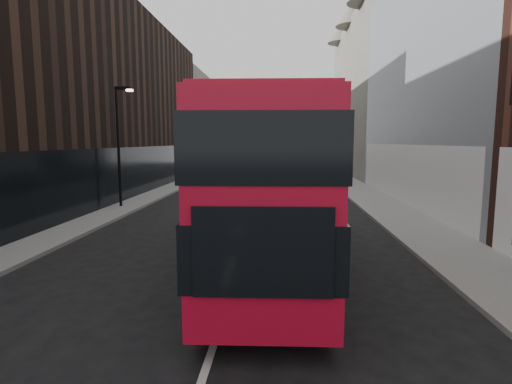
% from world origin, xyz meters
% --- Properties ---
extents(sidewalk_right, '(3.00, 80.00, 0.15)m').
position_xyz_m(sidewalk_right, '(7.50, 25.00, 0.07)').
color(sidewalk_right, slate).
rests_on(sidewalk_right, ground).
extents(sidewalk_left, '(2.00, 80.00, 0.15)m').
position_xyz_m(sidewalk_left, '(-8.00, 25.00, 0.07)').
color(sidewalk_left, slate).
rests_on(sidewalk_left, ground).
extents(building_modern_block, '(5.03, 22.00, 20.00)m').
position_xyz_m(building_modern_block, '(11.47, 21.00, 9.90)').
color(building_modern_block, '#9FA5A9').
rests_on(building_modern_block, ground).
extents(building_victorian, '(6.50, 24.00, 21.00)m').
position_xyz_m(building_victorian, '(11.38, 44.00, 9.66)').
color(building_victorian, '#68645C').
rests_on(building_victorian, ground).
extents(building_left_mid, '(5.00, 24.00, 14.00)m').
position_xyz_m(building_left_mid, '(-11.50, 30.00, 7.00)').
color(building_left_mid, black).
rests_on(building_left_mid, ground).
extents(building_left_far, '(5.00, 20.00, 13.00)m').
position_xyz_m(building_left_far, '(-11.50, 52.00, 6.50)').
color(building_left_far, '#68645C').
rests_on(building_left_far, ground).
extents(street_lamp, '(1.06, 0.22, 7.00)m').
position_xyz_m(street_lamp, '(-8.22, 18.00, 4.18)').
color(street_lamp, black).
rests_on(street_lamp, sidewalk_left).
extents(red_bus, '(3.28, 12.59, 5.04)m').
position_xyz_m(red_bus, '(0.83, 7.64, 2.80)').
color(red_bus, '#B00A23').
rests_on(red_bus, ground).
extents(grey_bus, '(3.73, 11.51, 3.66)m').
position_xyz_m(grey_bus, '(3.11, 37.51, 1.96)').
color(grey_bus, black).
rests_on(grey_bus, ground).
extents(car_a, '(1.93, 4.64, 1.57)m').
position_xyz_m(car_a, '(2.69, 17.51, 0.79)').
color(car_a, black).
rests_on(car_a, ground).
extents(car_b, '(1.73, 3.91, 1.25)m').
position_xyz_m(car_b, '(2.83, 18.00, 0.62)').
color(car_b, '#95989D').
rests_on(car_b, ground).
extents(car_c, '(2.58, 5.50, 1.55)m').
position_xyz_m(car_c, '(2.34, 25.02, 0.78)').
color(car_c, black).
rests_on(car_c, ground).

